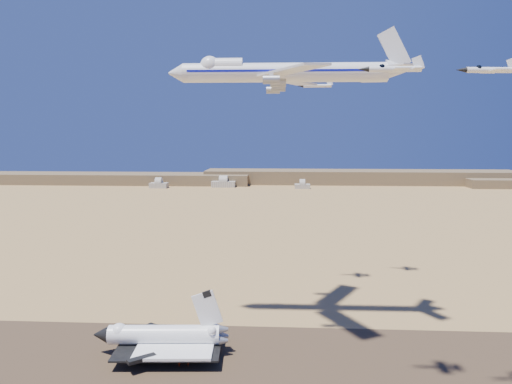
# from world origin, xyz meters

# --- Properties ---
(ground) EXTENTS (1200.00, 1200.00, 0.00)m
(ground) POSITION_xyz_m (0.00, 0.00, 0.00)
(ground) COLOR #A47649
(ground) RESTS_ON ground
(runway) EXTENTS (600.00, 50.00, 0.06)m
(runway) POSITION_xyz_m (0.00, 0.00, 0.03)
(runway) COLOR #493624
(runway) RESTS_ON ground
(ridgeline) EXTENTS (960.00, 90.00, 18.00)m
(ridgeline) POSITION_xyz_m (65.32, 527.31, 7.63)
(ridgeline) COLOR brown
(ridgeline) RESTS_ON ground
(hangars) EXTENTS (200.50, 29.50, 30.00)m
(hangars) POSITION_xyz_m (-64.00, 478.43, 4.83)
(hangars) COLOR #BDB7A8
(hangars) RESTS_ON ground
(shuttle) EXTENTS (41.87, 27.27, 20.59)m
(shuttle) POSITION_xyz_m (-18.35, 1.17, 5.54)
(shuttle) COLOR white
(shuttle) RESTS_ON runway
(carrier_747) EXTENTS (79.97, 62.11, 19.96)m
(carrier_747) POSITION_xyz_m (16.19, 23.40, 88.30)
(carrier_747) COLOR white
(crew_a) EXTENTS (0.51, 0.66, 1.63)m
(crew_a) POSITION_xyz_m (-9.07, -6.60, 0.87)
(crew_a) COLOR #C83A0B
(crew_a) RESTS_ON runway
(crew_b) EXTENTS (0.99, 1.02, 1.86)m
(crew_b) POSITION_xyz_m (-11.65, -6.75, 0.99)
(crew_b) COLOR #C83A0B
(crew_b) RESTS_ON runway
(crew_c) EXTENTS (1.03, 0.82, 1.57)m
(crew_c) POSITION_xyz_m (-9.22, -5.16, 0.85)
(crew_c) COLOR #C83A0B
(crew_c) RESTS_ON runway
(chase_jet_a) EXTENTS (15.29, 8.05, 3.81)m
(chase_jet_a) POSITION_xyz_m (44.25, -24.31, 83.27)
(chase_jet_a) COLOR white
(chase_jet_b) EXTENTS (13.92, 7.57, 3.47)m
(chase_jet_b) POSITION_xyz_m (64.05, -29.66, 82.22)
(chase_jet_b) COLOR white
(chase_jet_c) EXTENTS (14.87, 7.99, 3.70)m
(chase_jet_c) POSITION_xyz_m (32.02, 70.07, 88.25)
(chase_jet_c) COLOR white
(chase_jet_d) EXTENTS (14.35, 7.91, 3.58)m
(chase_jet_d) POSITION_xyz_m (57.74, 82.72, 91.46)
(chase_jet_d) COLOR white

